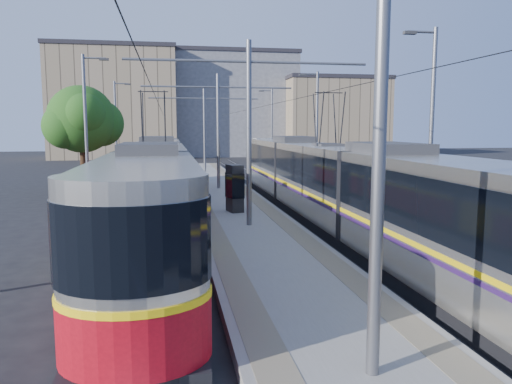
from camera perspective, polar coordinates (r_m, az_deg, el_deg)
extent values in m
plane|color=black|center=(11.97, 5.43, -12.49)|extent=(160.00, 160.00, 0.00)
cube|color=gray|center=(28.28, -3.68, -0.58)|extent=(4.00, 50.00, 0.30)
cube|color=gray|center=(28.15, -6.62, -0.34)|extent=(0.70, 50.00, 0.01)
cube|color=gray|center=(28.45, -0.78, -0.20)|extent=(0.70, 50.00, 0.01)
cube|color=gray|center=(28.17, -12.44, -1.05)|extent=(0.07, 70.00, 0.03)
cube|color=gray|center=(28.14, -9.52, -0.99)|extent=(0.07, 70.00, 0.03)
cube|color=gray|center=(28.75, 2.04, -0.71)|extent=(0.07, 70.00, 0.03)
cube|color=gray|center=(29.08, 4.81, -0.64)|extent=(0.07, 70.00, 0.03)
cube|color=silver|center=(8.86, -13.39, -20.10)|extent=(1.20, 5.00, 0.01)
cube|color=black|center=(21.22, -11.32, -3.25)|extent=(2.30, 27.56, 0.40)
cube|color=beige|center=(20.98, -11.44, 1.18)|extent=(2.40, 25.96, 2.90)
cube|color=black|center=(20.94, -11.47, 2.54)|extent=(2.43, 25.96, 1.30)
cube|color=yellow|center=(21.03, -11.41, 0.10)|extent=(2.43, 25.96, 0.12)
cube|color=#AC0916|center=(21.10, -11.37, -1.25)|extent=(2.42, 25.96, 1.10)
cube|color=#2D2D30|center=(20.88, -11.55, 5.55)|extent=(1.68, 3.00, 0.30)
cube|color=black|center=(21.67, 8.06, -2.96)|extent=(2.30, 29.14, 0.40)
cube|color=beige|center=(21.44, 8.14, 1.39)|extent=(2.40, 27.54, 2.90)
cube|color=black|center=(21.39, 8.16, 2.72)|extent=(2.43, 27.54, 1.30)
cube|color=#DFBB0B|center=(21.48, 8.12, 0.33)|extent=(2.43, 27.54, 0.12)
cube|color=#2D1448|center=(21.50, 8.11, -0.07)|extent=(2.43, 27.54, 0.10)
cube|color=#2D2D30|center=(21.33, 8.22, 5.66)|extent=(1.68, 3.00, 0.30)
cylinder|color=slate|center=(7.49, 13.91, 5.15)|extent=(0.20, 0.20, 7.00)
cylinder|color=slate|center=(19.09, -0.81, 6.59)|extent=(0.20, 0.20, 7.00)
cylinder|color=slate|center=(19.24, -0.83, 14.66)|extent=(9.20, 0.10, 0.10)
cylinder|color=slate|center=(31.00, -4.34, 6.88)|extent=(0.20, 0.20, 7.00)
cylinder|color=slate|center=(31.09, -4.39, 11.86)|extent=(9.20, 0.10, 0.10)
cylinder|color=slate|center=(42.96, -5.91, 7.00)|extent=(0.20, 0.20, 7.00)
cylinder|color=slate|center=(43.02, -5.96, 10.60)|extent=(9.20, 0.10, 0.10)
cylinder|color=black|center=(27.90, -11.26, 10.30)|extent=(0.02, 70.00, 0.02)
cylinder|color=black|center=(28.66, 3.52, 10.35)|extent=(0.02, 70.00, 0.02)
cylinder|color=slate|center=(29.20, -18.87, 6.87)|extent=(0.18, 0.18, 8.00)
cube|color=#2D2D30|center=(29.28, -16.99, 14.31)|extent=(0.50, 0.22, 0.12)
cylinder|color=slate|center=(45.07, -15.72, 7.03)|extent=(0.18, 0.18, 8.00)
cube|color=#2D2D30|center=(45.13, -14.47, 11.84)|extent=(0.50, 0.22, 0.12)
cylinder|color=slate|center=(21.58, 19.40, 6.80)|extent=(0.18, 0.18, 8.00)
cube|color=#2D2D30|center=(21.39, 17.16, 16.99)|extent=(0.50, 0.22, 0.12)
cylinder|color=slate|center=(36.40, 6.95, 7.23)|extent=(0.18, 0.18, 8.00)
cube|color=#2D2D30|center=(36.29, 5.34, 13.19)|extent=(0.50, 0.22, 0.12)
cylinder|color=slate|center=(51.92, 1.81, 7.31)|extent=(0.18, 0.18, 8.00)
cube|color=#2D2D30|center=(51.84, 0.61, 11.47)|extent=(0.50, 0.22, 0.12)
cube|color=black|center=(22.37, -2.45, 0.43)|extent=(0.74, 1.02, 2.11)
cube|color=black|center=(22.35, -2.45, 0.78)|extent=(0.78, 1.06, 1.10)
cylinder|color=#382314|center=(33.06, -19.09, 2.33)|extent=(0.38, 0.38, 2.76)
sphere|color=#1E4714|center=(32.95, -19.33, 7.86)|extent=(4.14, 4.14, 4.14)
sphere|color=#1E4714|center=(33.49, -17.35, 7.49)|extent=(2.93, 2.93, 2.93)
cube|color=gray|center=(71.26, -15.73, 9.52)|extent=(16.00, 12.00, 14.11)
cube|color=#262328|center=(71.93, -15.94, 15.34)|extent=(16.32, 12.24, 0.50)
cube|color=gray|center=(75.45, -3.06, 9.69)|extent=(18.00, 14.00, 14.21)
cube|color=#262328|center=(76.10, -3.10, 15.23)|extent=(18.36, 14.28, 0.50)
cube|color=gray|center=(72.60, 8.68, 8.26)|extent=(14.00, 10.00, 10.54)
cube|color=#262328|center=(72.90, 8.77, 12.60)|extent=(14.28, 10.20, 0.50)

